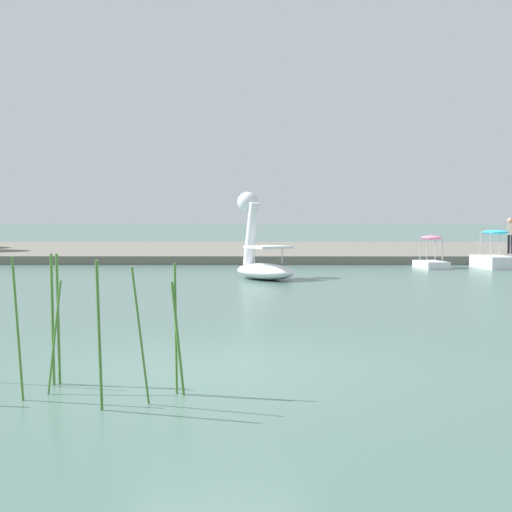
% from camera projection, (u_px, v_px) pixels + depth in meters
% --- Properties ---
extents(ground_plane, '(590.13, 590.13, 0.00)m').
position_uv_depth(ground_plane, '(215.00, 370.00, 9.23)').
color(ground_plane, '#47665B').
extents(shore_bank_far, '(144.59, 19.77, 0.38)m').
position_uv_depth(shore_bank_far, '(250.00, 251.00, 40.42)').
color(shore_bank_far, '#6B665B').
rests_on(shore_bank_far, ground_plane).
extents(swan_boat, '(2.62, 3.02, 2.95)m').
position_uv_depth(swan_boat, '(261.00, 256.00, 23.35)').
color(swan_boat, white).
rests_on(swan_boat, ground_plane).
extents(pedal_boat_pink, '(1.19, 1.91, 1.35)m').
position_uv_depth(pedal_boat_pink, '(431.00, 258.00, 28.54)').
color(pedal_boat_pink, white).
rests_on(pedal_boat_pink, ground_plane).
extents(pedal_boat_cyan, '(1.47, 2.40, 1.58)m').
position_uv_depth(pedal_boat_cyan, '(495.00, 257.00, 28.60)').
color(pedal_boat_cyan, white).
rests_on(pedal_boat_cyan, ground_plane).
extents(person_on_path, '(0.28, 0.30, 1.70)m').
position_uv_depth(person_on_path, '(510.00, 234.00, 32.82)').
color(person_on_path, black).
rests_on(person_on_path, shore_bank_far).
extents(reed_clump_foreground, '(3.13, 1.48, 1.60)m').
position_uv_depth(reed_clump_foreground, '(59.00, 331.00, 7.84)').
color(reed_clump_foreground, '#4C7F33').
rests_on(reed_clump_foreground, ground_plane).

